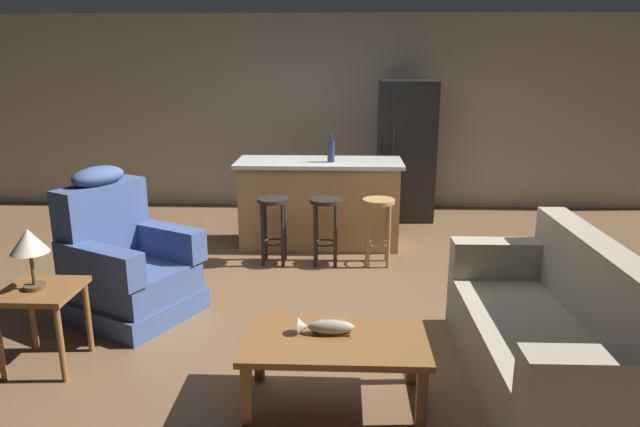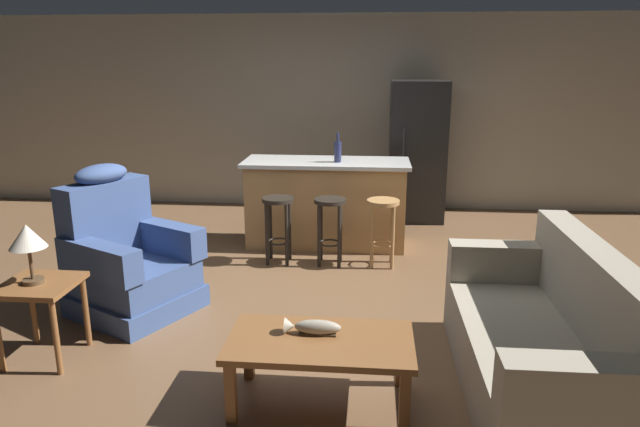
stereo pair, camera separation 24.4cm
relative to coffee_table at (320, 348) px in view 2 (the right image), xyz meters
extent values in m
plane|color=brown|center=(-0.22, 1.71, -0.36)|extent=(12.00, 12.00, 0.00)
cube|color=#A89E89|center=(-0.22, 4.83, 0.94)|extent=(12.00, 0.05, 2.60)
cube|color=brown|center=(0.00, 0.00, 0.04)|extent=(1.10, 0.60, 0.04)
cube|color=brown|center=(-0.49, -0.24, -0.17)|extent=(0.06, 0.06, 0.38)
cube|color=brown|center=(0.49, -0.24, -0.17)|extent=(0.06, 0.06, 0.38)
cube|color=brown|center=(-0.49, 0.24, -0.17)|extent=(0.06, 0.06, 0.38)
cube|color=brown|center=(0.49, 0.24, -0.17)|extent=(0.06, 0.06, 0.38)
cube|color=#4C3823|center=(-0.02, 0.06, 0.06)|extent=(0.22, 0.07, 0.01)
ellipsoid|color=#9E937F|center=(-0.02, 0.06, 0.10)|extent=(0.28, 0.09, 0.09)
cone|color=#9E937F|center=(-0.19, 0.06, 0.10)|extent=(0.06, 0.10, 0.10)
cube|color=#9E937F|center=(1.30, 0.22, -0.26)|extent=(0.85, 1.90, 0.20)
cube|color=#9E937F|center=(1.30, 0.22, -0.05)|extent=(0.85, 1.90, 0.22)
cube|color=#9E937F|center=(1.62, 0.22, 0.32)|extent=(0.21, 1.90, 0.52)
cube|color=#9E937F|center=(1.30, -0.63, 0.20)|extent=(0.84, 0.20, 0.28)
cube|color=#9E937F|center=(1.29, 1.07, 0.20)|extent=(0.84, 0.20, 0.28)
cube|color=#384C7A|center=(-1.63, 1.16, -0.27)|extent=(1.13, 1.13, 0.18)
cube|color=#384C7A|center=(-1.63, 1.16, -0.06)|extent=(1.06, 1.04, 0.24)
cube|color=#384C7A|center=(-1.90, 1.30, 0.38)|extent=(0.56, 0.78, 0.64)
ellipsoid|color=#384C7A|center=(-1.90, 1.30, 0.76)|extent=(0.45, 0.53, 0.16)
cube|color=#384C7A|center=(-1.46, 1.44, 0.19)|extent=(0.79, 0.53, 0.26)
cube|color=#384C7A|center=(-1.76, 0.86, 0.19)|extent=(0.79, 0.53, 0.26)
cube|color=brown|center=(-1.94, 0.36, 0.18)|extent=(0.48, 0.48, 0.04)
cylinder|color=brown|center=(-1.74, 0.16, -0.10)|extent=(0.04, 0.04, 0.52)
cylinder|color=brown|center=(-2.14, 0.56, -0.10)|extent=(0.04, 0.04, 0.52)
cylinder|color=brown|center=(-1.74, 0.56, -0.10)|extent=(0.04, 0.04, 0.52)
cylinder|color=#4C3823|center=(-1.97, 0.35, 0.21)|extent=(0.14, 0.14, 0.03)
cylinder|color=#4C3823|center=(-1.97, 0.35, 0.34)|extent=(0.02, 0.02, 0.22)
cone|color=beige|center=(-1.97, 0.35, 0.53)|extent=(0.24, 0.24, 0.16)
cube|color=#AD7F4C|center=(-0.22, 3.06, 0.09)|extent=(1.71, 0.63, 0.91)
cube|color=silver|center=(-0.22, 3.06, 0.57)|extent=(1.80, 0.70, 0.04)
cylinder|color=black|center=(-0.65, 2.43, 0.30)|extent=(0.32, 0.32, 0.04)
torus|color=black|center=(-0.65, 2.43, -0.14)|extent=(0.23, 0.23, 0.02)
cylinder|color=black|center=(-0.75, 2.33, -0.04)|extent=(0.04, 0.04, 0.64)
cylinder|color=black|center=(-0.55, 2.33, -0.04)|extent=(0.04, 0.04, 0.64)
cylinder|color=black|center=(-0.75, 2.53, -0.04)|extent=(0.04, 0.04, 0.64)
cylinder|color=black|center=(-0.55, 2.53, -0.04)|extent=(0.04, 0.04, 0.64)
cylinder|color=black|center=(-0.13, 2.43, 0.30)|extent=(0.32, 0.32, 0.04)
torus|color=black|center=(-0.13, 2.43, -0.14)|extent=(0.23, 0.23, 0.02)
cylinder|color=black|center=(-0.23, 2.33, -0.04)|extent=(0.04, 0.04, 0.64)
cylinder|color=black|center=(-0.03, 2.33, -0.04)|extent=(0.04, 0.04, 0.64)
cylinder|color=black|center=(-0.23, 2.53, -0.04)|extent=(0.04, 0.04, 0.64)
cylinder|color=black|center=(-0.03, 2.53, -0.04)|extent=(0.04, 0.04, 0.64)
cylinder|color=#A87A47|center=(0.40, 2.43, 0.30)|extent=(0.32, 0.32, 0.04)
torus|color=#A87A47|center=(0.40, 2.43, -0.14)|extent=(0.23, 0.23, 0.02)
cylinder|color=#A87A47|center=(0.30, 2.33, -0.04)|extent=(0.04, 0.04, 0.64)
cylinder|color=#A87A47|center=(0.50, 2.33, -0.04)|extent=(0.04, 0.04, 0.64)
cylinder|color=#A87A47|center=(0.30, 2.53, -0.04)|extent=(0.04, 0.04, 0.64)
cylinder|color=#A87A47|center=(0.50, 2.53, -0.04)|extent=(0.04, 0.04, 0.64)
cube|color=black|center=(0.85, 4.26, 0.52)|extent=(0.70, 0.66, 1.76)
cylinder|color=#333338|center=(0.65, 3.91, 0.60)|extent=(0.02, 0.02, 0.50)
cylinder|color=#23284C|center=(-0.09, 2.98, 0.70)|extent=(0.08, 0.08, 0.22)
cylinder|color=#23284C|center=(-0.09, 2.98, 0.85)|extent=(0.03, 0.03, 0.09)
camera|label=1|loc=(0.03, -3.05, 1.65)|focal=32.00mm
camera|label=2|loc=(0.28, -3.04, 1.65)|focal=32.00mm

